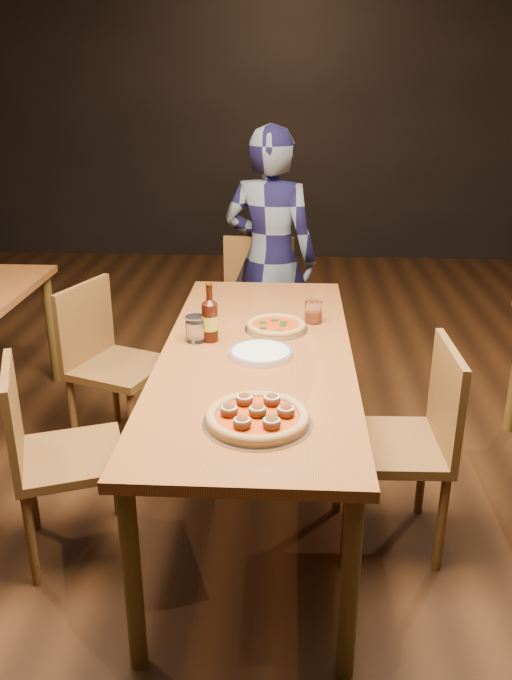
# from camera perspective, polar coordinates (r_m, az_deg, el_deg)

# --- Properties ---
(ground) EXTENTS (9.00, 9.00, 0.00)m
(ground) POSITION_cam_1_polar(r_m,az_deg,el_deg) (3.16, 0.05, -13.61)
(ground) COLOR black
(room_shell) EXTENTS (9.00, 9.00, 9.00)m
(room_shell) POSITION_cam_1_polar(r_m,az_deg,el_deg) (2.58, 0.07, 22.39)
(room_shell) COLOR black
(room_shell) RESTS_ON ground
(table_main) EXTENTS (0.80, 2.00, 0.75)m
(table_main) POSITION_cam_1_polar(r_m,az_deg,el_deg) (2.82, 0.06, -2.30)
(table_main) COLOR brown
(table_main) RESTS_ON ground
(chair_main_nw) EXTENTS (0.53, 0.53, 0.88)m
(chair_main_nw) POSITION_cam_1_polar(r_m,az_deg,el_deg) (2.75, -15.66, -9.55)
(chair_main_nw) COLOR brown
(chair_main_nw) RESTS_ON ground
(chair_main_sw) EXTENTS (0.55, 0.55, 0.90)m
(chair_main_sw) POSITION_cam_1_polar(r_m,az_deg,el_deg) (3.45, -11.63, -2.23)
(chair_main_sw) COLOR brown
(chair_main_sw) RESTS_ON ground
(chair_main_e) EXTENTS (0.44, 0.44, 0.92)m
(chair_main_e) POSITION_cam_1_polar(r_m,az_deg,el_deg) (2.74, 11.53, -8.76)
(chair_main_e) COLOR brown
(chair_main_e) RESTS_ON ground
(chair_end) EXTENTS (0.45, 0.45, 0.95)m
(chair_end) POSITION_cam_1_polar(r_m,az_deg,el_deg) (4.07, -0.01, 2.32)
(chair_end) COLOR brown
(chair_end) RESTS_ON ground
(pizza_meatball) EXTENTS (0.37, 0.37, 0.07)m
(pizza_meatball) POSITION_cam_1_polar(r_m,az_deg,el_deg) (2.21, 0.13, -6.61)
(pizza_meatball) COLOR #B7B7BF
(pizza_meatball) RESTS_ON table_main
(pizza_margherita) EXTENTS (0.29, 0.29, 0.04)m
(pizza_margherita) POSITION_cam_1_polar(r_m,az_deg,el_deg) (3.02, 1.76, 1.20)
(pizza_margherita) COLOR #B7B7BF
(pizza_margherita) RESTS_ON table_main
(plate_stack) EXTENTS (0.26, 0.26, 0.02)m
(plate_stack) POSITION_cam_1_polar(r_m,az_deg,el_deg) (2.74, 0.41, -1.14)
(plate_stack) COLOR white
(plate_stack) RESTS_ON table_main
(beer_bottle) EXTENTS (0.07, 0.07, 0.25)m
(beer_bottle) POSITION_cam_1_polar(r_m,az_deg,el_deg) (2.88, -3.98, 1.64)
(beer_bottle) COLOR black
(beer_bottle) RESTS_ON table_main
(water_glass) EXTENTS (0.09, 0.09, 0.11)m
(water_glass) POSITION_cam_1_polar(r_m,az_deg,el_deg) (2.89, -5.18, 0.98)
(water_glass) COLOR white
(water_glass) RESTS_ON table_main
(amber_glass) EXTENTS (0.08, 0.08, 0.10)m
(amber_glass) POSITION_cam_1_polar(r_m,az_deg,el_deg) (3.12, 4.97, 2.43)
(amber_glass) COLOR #AB3B13
(amber_glass) RESTS_ON table_main
(diner) EXTENTS (0.66, 0.52, 1.59)m
(diner) POSITION_cam_1_polar(r_m,az_deg,el_deg) (4.05, 1.23, 6.93)
(diner) COLOR black
(diner) RESTS_ON ground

